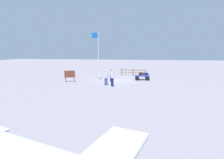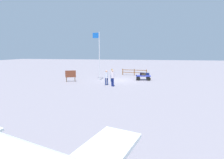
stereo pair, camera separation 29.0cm
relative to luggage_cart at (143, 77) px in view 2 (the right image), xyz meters
The scene contains 11 objects.
ground_plane 3.13m from the luggage_cart, 14.02° to the left, with size 120.00×120.00×0.00m, color gray.
luggage_cart is the anchor object (origin of this frame).
suitcase_maroon 0.31m from the luggage_cart, 120.46° to the right, with size 0.56×0.39×0.24m.
suitcase_navy 0.64m from the luggage_cart, 146.25° to the right, with size 0.64×0.38×0.31m.
suitcase_olive 0.39m from the luggage_cart, 42.52° to the right, with size 0.54×0.36×0.34m.
worker_lead 5.78m from the luggage_cart, 48.90° to the left, with size 0.43×0.43×1.61m.
worker_trailing 5.76m from the luggage_cart, 58.29° to the left, with size 0.49×0.49×1.73m.
worker_supervisor 4.16m from the luggage_cart, 27.76° to the left, with size 0.44×0.44×1.55m.
flagpole 6.42m from the luggage_cart, 11.60° to the left, with size 0.90×0.19×5.98m.
signboard 9.04m from the luggage_cart, 19.02° to the left, with size 1.19×0.50×1.35m.
wooden_fence 4.65m from the luggage_cart, 72.09° to the right, with size 3.78×0.62×0.95m.
Camera 2 is at (-3.47, 21.93, 3.54)m, focal length 28.42 mm.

